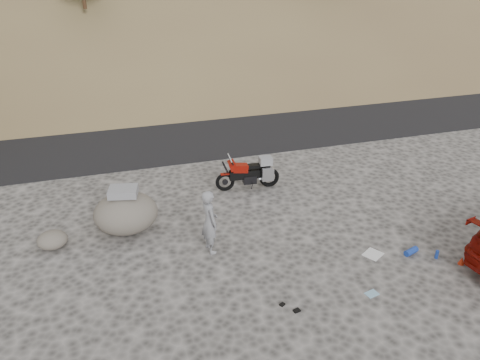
% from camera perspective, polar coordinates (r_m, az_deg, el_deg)
% --- Properties ---
extents(ground, '(140.00, 140.00, 0.00)m').
position_cam_1_polar(ground, '(11.82, 4.76, -7.96)').
color(ground, '#3D3B39').
rests_on(ground, ground).
extents(road, '(120.00, 7.00, 0.05)m').
position_cam_1_polar(road, '(19.56, -4.76, 6.53)').
color(road, black).
rests_on(road, ground).
extents(motorcycle, '(2.01, 0.65, 1.19)m').
position_cam_1_polar(motorcycle, '(14.21, 1.31, 0.84)').
color(motorcycle, black).
rests_on(motorcycle, ground).
extents(man, '(0.48, 0.65, 1.64)m').
position_cam_1_polar(man, '(11.64, -3.61, -8.50)').
color(man, gray).
rests_on(man, ground).
extents(boulder, '(2.06, 1.94, 1.24)m').
position_cam_1_polar(boulder, '(12.41, -13.74, -3.89)').
color(boulder, '#5F5851').
rests_on(boulder, ground).
extents(small_rock, '(0.73, 0.66, 0.44)m').
position_cam_1_polar(small_rock, '(12.48, -21.91, -6.79)').
color(small_rock, '#5F5851').
rests_on(small_rock, ground).
extents(gear_white_cloth, '(0.57, 0.55, 0.01)m').
position_cam_1_polar(gear_white_cloth, '(11.90, 15.89, -8.70)').
color(gear_white_cloth, white).
rests_on(gear_white_cloth, ground).
extents(gear_blue_mat, '(0.41, 0.27, 0.15)m').
position_cam_1_polar(gear_blue_mat, '(12.17, 20.14, -8.17)').
color(gear_blue_mat, '#1B3DA6').
rests_on(gear_blue_mat, ground).
extents(gear_bottle, '(0.10, 0.10, 0.21)m').
position_cam_1_polar(gear_bottle, '(12.22, 22.87, -8.36)').
color(gear_bottle, '#1B3DA6').
rests_on(gear_bottle, ground).
extents(gear_funnel, '(0.19, 0.19, 0.19)m').
position_cam_1_polar(gear_funnel, '(12.26, 25.40, -8.87)').
color(gear_funnel, '#B6270C').
rests_on(gear_funnel, ground).
extents(gear_glove_a, '(0.16, 0.13, 0.04)m').
position_cam_1_polar(gear_glove_a, '(9.99, 6.93, -15.51)').
color(gear_glove_a, black).
rests_on(gear_glove_a, ground).
extents(gear_glove_b, '(0.13, 0.12, 0.04)m').
position_cam_1_polar(gear_glove_b, '(10.09, 5.18, -14.87)').
color(gear_glove_b, black).
rests_on(gear_glove_b, ground).
extents(gear_blue_cloth, '(0.31, 0.26, 0.01)m').
position_cam_1_polar(gear_blue_cloth, '(10.71, 15.77, -13.19)').
color(gear_blue_cloth, '#89B9D4').
rests_on(gear_blue_cloth, ground).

